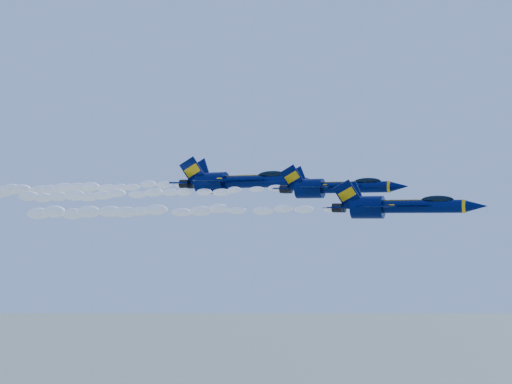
% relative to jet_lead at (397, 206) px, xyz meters
% --- Properties ---
extents(jet_lead, '(15.36, 12.60, 5.71)m').
position_rel_jet_lead_xyz_m(jet_lead, '(0.00, 0.00, 0.00)').
color(jet_lead, '#000A38').
extents(smoke_trail_jet_lead, '(41.78, 1.71, 1.54)m').
position_rel_jet_lead_xyz_m(smoke_trail_jet_lead, '(-27.46, -0.00, -0.39)').
color(smoke_trail_jet_lead, white).
extents(jet_second, '(15.37, 12.61, 5.71)m').
position_rel_jet_lead_xyz_m(jet_second, '(-8.90, 7.72, 2.44)').
color(jet_second, '#000A38').
extents(smoke_trail_jet_second, '(41.78, 1.71, 1.54)m').
position_rel_jet_lead_xyz_m(smoke_trail_jet_second, '(-36.36, 7.72, 2.05)').
color(smoke_trail_jet_second, white).
extents(jet_third, '(19.87, 16.30, 7.38)m').
position_rel_jet_lead_xyz_m(jet_third, '(-24.77, 14.49, 3.84)').
color(jet_third, '#000A38').
extents(smoke_trail_jet_third, '(41.78, 2.21, 1.99)m').
position_rel_jet_lead_xyz_m(smoke_trail_jet_third, '(-54.16, 14.49, 3.41)').
color(smoke_trail_jet_third, white).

